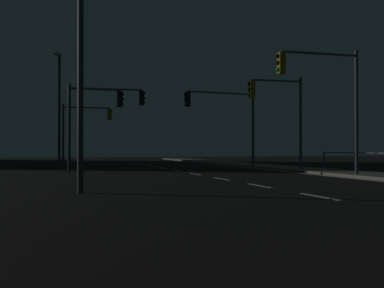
{
  "coord_description": "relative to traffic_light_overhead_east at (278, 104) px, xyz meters",
  "views": [
    {
      "loc": [
        -6.93,
        -2.61,
        1.31
      ],
      "look_at": [
        0.39,
        23.2,
        1.58
      ],
      "focal_mm": 44.91,
      "sensor_mm": 36.0,
      "label": 1
    }
  ],
  "objects": [
    {
      "name": "traffic_light_far_left",
      "position": [
        -1.08,
        6.11,
        0.08
      ],
      "size": [
        5.23,
        0.91,
        5.19
      ],
      "color": "#38383D",
      "rests_on": "sidewalk_right"
    },
    {
      "name": "traffic_light_mid_left",
      "position": [
        -9.59,
        16.09,
        -0.27
      ],
      "size": [
        4.08,
        0.45,
        4.97
      ],
      "color": "#2D3033",
      "rests_on": "ground"
    },
    {
      "name": "traffic_light_near_right",
      "position": [
        -9.03,
        6.62,
        0.07
      ],
      "size": [
        4.89,
        0.46,
        5.41
      ],
      "color": "#4C4C51",
      "rests_on": "ground"
    },
    {
      "name": "traffic_light_overhead_east",
      "position": [
        0.0,
        0.0,
        0.0
      ],
      "size": [
        3.26,
        0.37,
        5.23
      ],
      "color": "#4C4C51",
      "rests_on": "sidewalk_right"
    },
    {
      "name": "lane_edge_line",
      "position": [
        0.59,
        0.64,
        -3.79
      ],
      "size": [
        0.14,
        53.0,
        0.01
      ],
      "color": "silver",
      "rests_on": "ground"
    },
    {
      "name": "street_lamp_corner",
      "position": [
        -10.98,
        -10.02,
        1.02
      ],
      "size": [
        1.97,
        0.89,
        8.1
      ],
      "color": "#38383D",
      "rests_on": "ground"
    },
    {
      "name": "street_lamp_mid_block",
      "position": [
        -11.76,
        11.07,
        1.01
      ],
      "size": [
        0.56,
        1.84,
        8.11
      ],
      "color": "#38383D",
      "rests_on": "ground"
    },
    {
      "name": "lane_markings_center",
      "position": [
        -5.02,
        -0.86,
        -3.79
      ],
      "size": [
        0.14,
        50.0,
        0.01
      ],
      "color": "silver",
      "rests_on": "ground"
    },
    {
      "name": "traffic_light_near_left",
      "position": [
        -0.22,
        -5.11,
        0.4
      ],
      "size": [
        4.17,
        0.34,
        5.76
      ],
      "color": "#38383D",
      "rests_on": "sidewalk_right"
    },
    {
      "name": "ground_plane",
      "position": [
        -5.02,
        -4.36,
        -3.79
      ],
      "size": [
        112.0,
        112.0,
        0.0
      ],
      "primitive_type": "plane",
      "color": "black",
      "rests_on": "ground"
    },
    {
      "name": "traffic_light_mid_right",
      "position": [
        -9.84,
        3.95,
        -0.27
      ],
      "size": [
        3.24,
        0.38,
        5.04
      ],
      "color": "#2D3033",
      "rests_on": "ground"
    },
    {
      "name": "sidewalk_right",
      "position": [
        2.24,
        -4.36,
        -3.72
      ],
      "size": [
        2.8,
        77.0,
        0.14
      ],
      "primitive_type": "cube",
      "color": "gray",
      "rests_on": "ground"
    }
  ]
}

